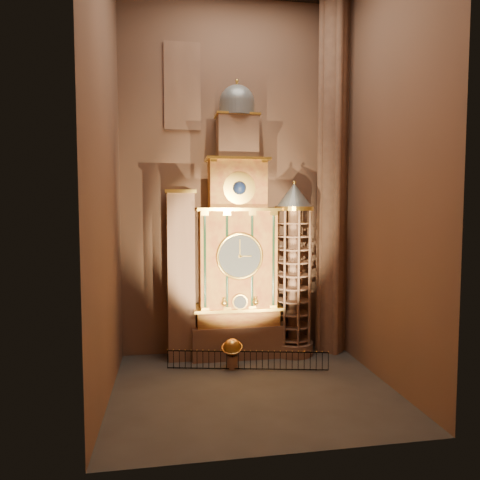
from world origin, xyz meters
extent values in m
plane|color=#383330|center=(0.00, 0.00, 0.00)|extent=(14.00, 14.00, 0.00)
plane|color=brown|center=(0.00, 6.00, 11.00)|extent=(22.00, 0.00, 22.00)
plane|color=brown|center=(-7.00, 0.00, 11.00)|extent=(0.00, 22.00, 22.00)
plane|color=brown|center=(7.00, 0.00, 11.00)|extent=(0.00, 22.00, 22.00)
cube|color=#8C634C|center=(0.00, 5.00, 1.00)|extent=(5.60, 2.20, 2.00)
cube|color=maroon|center=(0.00, 5.00, 2.50)|extent=(5.00, 2.00, 1.00)
cube|color=#FBC64A|center=(0.00, 4.95, 3.05)|extent=(5.40, 2.30, 0.18)
cube|color=maroon|center=(0.00, 5.00, 6.00)|extent=(4.60, 2.00, 6.00)
cylinder|color=black|center=(-2.05, 4.14, 6.00)|extent=(0.32, 0.32, 5.60)
cylinder|color=black|center=(-0.75, 4.14, 6.00)|extent=(0.32, 0.32, 5.60)
cylinder|color=black|center=(0.75, 4.14, 6.00)|extent=(0.32, 0.32, 5.60)
cylinder|color=black|center=(2.05, 4.14, 6.00)|extent=(0.32, 0.32, 5.60)
cube|color=#FBC64A|center=(0.00, 4.95, 9.05)|extent=(5.00, 2.25, 0.18)
cylinder|color=#2D3033|center=(0.00, 3.99, 6.30)|extent=(2.60, 0.12, 2.60)
torus|color=#FBC64A|center=(0.00, 3.94, 6.30)|extent=(2.80, 0.16, 2.80)
cylinder|color=#FBC64A|center=(0.00, 3.84, 3.60)|extent=(0.90, 0.10, 0.90)
sphere|color=#FBC64A|center=(-0.95, 3.89, 3.55)|extent=(0.36, 0.36, 0.36)
sphere|color=#FBC64A|center=(0.95, 3.89, 3.55)|extent=(0.36, 0.36, 0.36)
cube|color=maroon|center=(0.00, 5.00, 10.50)|extent=(3.40, 1.80, 3.00)
sphere|color=#0D1743|center=(0.00, 4.09, 10.30)|extent=(0.80, 0.80, 0.80)
cube|color=#FBC64A|center=(0.00, 4.95, 12.05)|extent=(3.80, 2.00, 0.15)
cube|color=#8C634C|center=(0.00, 5.00, 13.30)|extent=(2.40, 1.60, 2.60)
sphere|color=slate|center=(0.00, 5.00, 15.40)|extent=(2.10, 2.10, 2.10)
cylinder|color=#FBC64A|center=(0.00, 5.00, 16.30)|extent=(0.14, 0.14, 0.80)
cube|color=#8C634C|center=(-3.40, 5.00, 5.00)|extent=(1.60, 1.40, 10.00)
cube|color=#FBC64A|center=(-3.40, 4.58, 3.00)|extent=(1.35, 0.10, 2.10)
cube|color=#542716|center=(-3.40, 4.52, 3.00)|extent=(1.05, 0.04, 1.75)
cube|color=#FBC64A|center=(-3.40, 4.58, 5.60)|extent=(1.35, 0.10, 2.10)
cube|color=#542716|center=(-3.40, 4.52, 5.60)|extent=(1.05, 0.04, 1.75)
cube|color=#FBC64A|center=(-3.40, 4.58, 8.20)|extent=(1.35, 0.10, 2.10)
cube|color=#542716|center=(-3.40, 4.52, 8.20)|extent=(1.05, 0.04, 1.75)
cube|color=#FBC64A|center=(-3.40, 5.00, 10.10)|extent=(1.80, 1.60, 0.20)
cylinder|color=#8C634C|center=(3.50, 4.70, 0.40)|extent=(2.50, 2.50, 0.80)
cylinder|color=#8C634C|center=(3.50, 4.70, 4.90)|extent=(0.70, 0.70, 8.20)
cylinder|color=#FBC64A|center=(3.50, 4.70, 9.10)|extent=(2.40, 2.40, 0.25)
cone|color=slate|center=(3.50, 4.70, 9.90)|extent=(2.30, 2.30, 1.50)
sphere|color=#FBC64A|center=(3.50, 4.70, 10.70)|extent=(0.20, 0.20, 0.20)
cylinder|color=#8C634C|center=(6.10, 5.00, 11.00)|extent=(1.60, 1.60, 22.00)
cylinder|color=#8C634C|center=(6.90, 5.00, 11.00)|extent=(0.44, 0.44, 22.00)
cylinder|color=#8C634C|center=(5.30, 5.00, 11.00)|extent=(0.44, 0.44, 22.00)
cylinder|color=#8C634C|center=(6.10, 5.80, 11.00)|extent=(0.44, 0.44, 22.00)
cylinder|color=#8C634C|center=(6.10, 4.20, 11.00)|extent=(0.44, 0.44, 22.00)
cube|color=navy|center=(-3.20, 5.94, 16.50)|extent=(2.00, 0.10, 5.00)
cube|color=#8C634C|center=(-3.20, 5.88, 16.50)|extent=(2.20, 0.06, 5.20)
cylinder|color=#8C634C|center=(-0.63, 2.81, 0.38)|extent=(0.65, 0.65, 0.76)
sphere|color=#C88738|center=(-0.63, 2.81, 1.24)|extent=(0.97, 0.97, 0.97)
torus|color=#C88738|center=(-0.63, 2.81, 1.24)|extent=(1.40, 1.35, 0.52)
cube|color=black|center=(0.17, 2.38, 1.08)|extent=(8.87, 1.85, 0.05)
cube|color=black|center=(0.17, 2.38, 0.09)|extent=(8.87, 1.85, 0.05)
camera|label=1|loc=(-4.08, -20.71, 9.01)|focal=32.00mm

